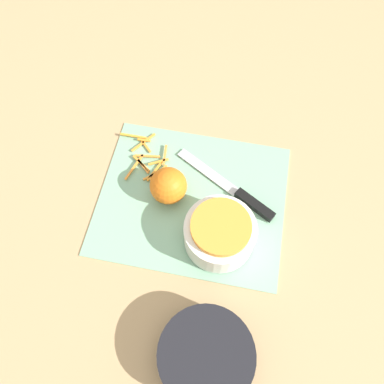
{
  "coord_description": "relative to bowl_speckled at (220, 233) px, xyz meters",
  "views": [
    {
      "loc": [
        -0.07,
        0.35,
        0.75
      ],
      "look_at": [
        0.0,
        0.0,
        0.04
      ],
      "focal_mm": 35.0,
      "sensor_mm": 36.0,
      "label": 1
    }
  ],
  "objects": [
    {
      "name": "ground_plane",
      "position": [
        0.07,
        -0.08,
        -0.04
      ],
      "size": [
        4.0,
        4.0,
        0.0
      ],
      "primitive_type": "plane",
      "color": "tan"
    },
    {
      "name": "cutting_board",
      "position": [
        0.07,
        -0.08,
        -0.04
      ],
      "size": [
        0.41,
        0.34,
        0.01
      ],
      "color": "#84B793",
      "rests_on": "ground_plane"
    },
    {
      "name": "bowl_speckled",
      "position": [
        0.0,
        0.0,
        0.0
      ],
      "size": [
        0.14,
        0.14,
        0.08
      ],
      "color": "silver",
      "rests_on": "cutting_board"
    },
    {
      "name": "bowl_dark",
      "position": [
        -0.01,
        0.23,
        -0.01
      ],
      "size": [
        0.17,
        0.17,
        0.07
      ],
      "color": "black",
      "rests_on": "ground_plane"
    },
    {
      "name": "knife",
      "position": [
        -0.03,
        -0.11,
        -0.03
      ],
      "size": [
        0.24,
        0.15,
        0.02
      ],
      "rotation": [
        0.0,
        0.0,
        -0.52
      ],
      "color": "black",
      "rests_on": "cutting_board"
    },
    {
      "name": "orange_left",
      "position": [
        0.12,
        -0.08,
        0.0
      ],
      "size": [
        0.08,
        0.08,
        0.08
      ],
      "color": "orange",
      "rests_on": "cutting_board"
    },
    {
      "name": "peel_pile",
      "position": [
        0.19,
        -0.16,
        -0.04
      ],
      "size": [
        0.15,
        0.14,
        0.01
      ],
      "color": "orange",
      "rests_on": "cutting_board"
    }
  ]
}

